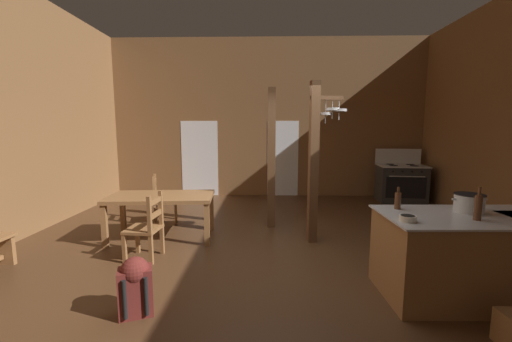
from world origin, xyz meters
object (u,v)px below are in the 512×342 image
Objects in this scene: kitchen_island at (481,257)px; stove_range at (401,183)px; mixing_bowl_on_counter at (408,218)px; bottle_short_on_counter at (478,207)px; ladderback_chair_near_window at (163,200)px; ladderback_chair_by_post at (147,228)px; dining_table at (161,200)px; backpack at (136,284)px; bottle_tall_on_counter at (398,200)px; stockpot_on_counter at (469,203)px.

stove_range reaches higher than kitchen_island.
bottle_short_on_counter is (0.72, 0.06, 0.11)m from mixing_bowl_on_counter.
kitchen_island is at bearing -31.33° from ladderback_chair_near_window.
mixing_bowl_on_counter is at bearing -112.86° from stove_range.
ladderback_chair_by_post is (0.33, -1.72, 0.00)m from ladderback_chair_near_window.
dining_table is 4.36m from bottle_short_on_counter.
bottle_short_on_counter is (-0.21, -0.18, 0.60)m from kitchen_island.
ladderback_chair_by_post is at bearing 159.42° from mixing_bowl_on_counter.
bottle_short_on_counter reaches higher than ladderback_chair_by_post.
backpack is 3.52m from bottle_short_on_counter.
bottle_tall_on_counter is at bearing 78.25° from mixing_bowl_on_counter.
bottle_tall_on_counter reaches higher than ladderback_chair_near_window.
mixing_bowl_on_counter reaches higher than kitchen_island.
ladderback_chair_by_post is 3.73× the size of bottle_tall_on_counter.
kitchen_island is 5.81× the size of stockpot_on_counter.
mixing_bowl_on_counter is at bearing -165.95° from kitchen_island.
ladderback_chair_near_window is 4.31m from bottle_tall_on_counter.
stove_range is 2.21× the size of backpack.
dining_table is 0.94m from ladderback_chair_near_window.
bottle_short_on_counter is at bearing -26.79° from dining_table.
mixing_bowl_on_counter is at bearing 4.04° from backpack.
stove_range is at bearing 76.42° from kitchen_island.
stove_range reaches higher than bottle_short_on_counter.
bottle_short_on_counter reaches higher than kitchen_island.
ladderback_chair_near_window reaches higher than dining_table.
kitchen_island reaches higher than backpack.
kitchen_island is 0.66m from bottle_short_on_counter.
bottle_tall_on_counter is at bearing 13.50° from backpack.
ladderback_chair_near_window reaches higher than backpack.
stockpot_on_counter is (4.25, -2.53, 0.57)m from ladderback_chair_near_window.
ladderback_chair_near_window is at bearing 149.21° from stockpot_on_counter.
stove_range is 3.84× the size of bottle_short_on_counter.
stove_range is 6.34m from ladderback_chair_by_post.
dining_table reaches higher than backpack.
backpack is 3.62× the size of mixing_bowl_on_counter.
ladderback_chair_by_post is 1.41m from backpack.
kitchen_island is 13.29× the size of mixing_bowl_on_counter.
stove_range is at bearing 28.70° from dining_table.
ladderback_chair_near_window is 5.78× the size of mixing_bowl_on_counter.
bottle_tall_on_counter is at bearing -25.17° from dining_table.
stove_range is 4.82m from bottle_tall_on_counter.
stockpot_on_counter is (-0.11, 0.12, 0.57)m from kitchen_island.
kitchen_island is at bearing -103.58° from stove_range.
dining_table is 5.14× the size of bottle_short_on_counter.
kitchen_island is 0.59m from stockpot_on_counter.
backpack is at bearing -78.52° from dining_table.
ladderback_chair_by_post reaches higher than backpack.
stockpot_on_counter is at bearing -105.21° from stove_range.
backpack is 1.73× the size of bottle_short_on_counter.
ladderback_chair_near_window reaches higher than kitchen_island.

